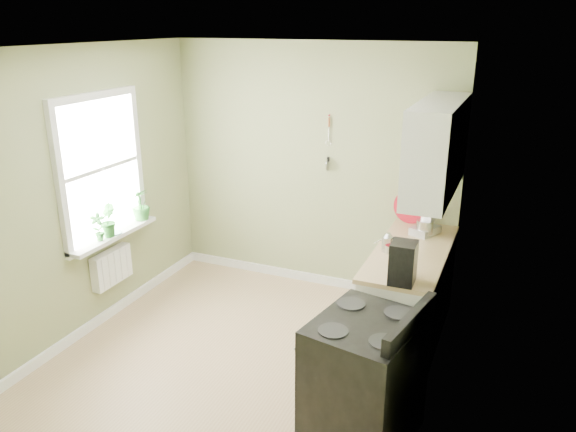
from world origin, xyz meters
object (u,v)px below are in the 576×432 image
at_px(kettle, 387,242).
at_px(coffee_maker, 403,264).
at_px(stove, 364,380).
at_px(stand_mixer, 427,218).

xyz_separation_m(kettle, coffee_maker, (0.26, -0.58, 0.08)).
xyz_separation_m(stove, stand_mixer, (0.05, 1.95, 0.59)).
bearing_deg(kettle, stand_mixer, 68.02).
bearing_deg(coffee_maker, stand_mixer, 90.94).
xyz_separation_m(stove, kettle, (-0.19, 1.36, 0.52)).
bearing_deg(stand_mixer, kettle, -111.98).
xyz_separation_m(stove, coffee_maker, (0.07, 0.77, 0.59)).
height_order(stove, coffee_maker, coffee_maker).
height_order(stand_mixer, coffee_maker, stand_mixer).
relative_size(stove, stand_mixer, 2.82).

